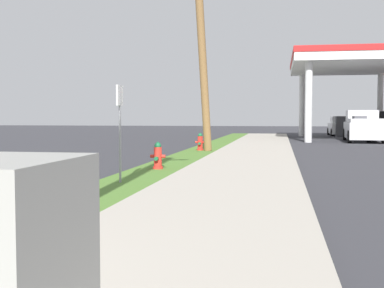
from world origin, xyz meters
name	(u,v)px	position (x,y,z in m)	size (l,w,h in m)	color
fire_hydrant_second	(158,157)	(0.75, 10.45, 0.45)	(0.42, 0.38, 0.74)	red
fire_hydrant_third	(200,143)	(0.69, 18.16, 0.45)	(0.42, 0.37, 0.74)	red
utility_pole_midground	(201,30)	(0.88, 17.17, 5.07)	(0.82, 2.26, 9.72)	olive
street_sign_post	(120,113)	(0.64, 7.54, 1.63)	(0.05, 0.36, 2.12)	gray
car_white_by_near_pump	(341,127)	(9.03, 39.77, 0.72)	(1.99, 4.52, 1.57)	white
truck_silver_at_forecourt	(363,127)	(9.16, 29.59, 0.91)	(2.41, 5.51, 1.97)	#BCBCC1
truck_black_on_apron	(375,125)	(11.04, 35.96, 0.91)	(2.52, 5.54, 1.97)	black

